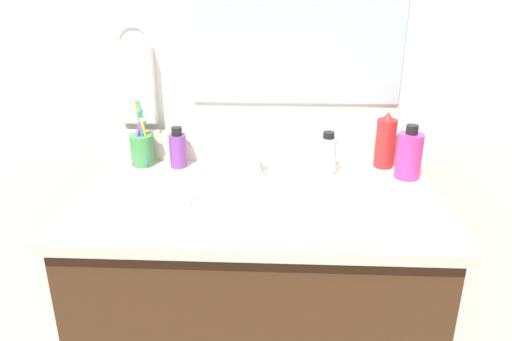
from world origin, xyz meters
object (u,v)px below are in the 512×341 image
hand_towel (136,85)px  bottle_soap_pink (409,155)px  faucet (258,164)px  bottle_gel_clear (328,155)px  bottle_cream_purple (178,149)px  bottle_spray_red (385,142)px  cup_green (142,147)px

hand_towel → bottle_soap_pink: (0.77, -0.13, -0.15)m
hand_towel → faucet: 0.43m
faucet → bottle_gel_clear: (0.19, 0.00, 0.03)m
faucet → bottle_cream_purple: (-0.23, 0.04, 0.02)m
bottle_soap_pink → hand_towel: bearing=170.5°
bottle_spray_red → bottle_soap_pink: bearing=-58.3°
hand_towel → cup_green: (0.02, -0.07, -0.17)m
bottle_gel_clear → bottle_soap_pink: 0.22m
hand_towel → bottle_gel_clear: size_ratio=1.78×
bottle_spray_red → bottle_cream_purple: bearing=-177.2°
hand_towel → bottle_cream_purple: hand_towel is taller
bottle_cream_purple → bottle_spray_red: bearing=2.8°
bottle_spray_red → bottle_gel_clear: size_ratio=1.33×
faucet → bottle_soap_pink: size_ratio=1.07×
bottle_gel_clear → bottle_cream_purple: 0.43m
bottle_spray_red → bottle_gel_clear: bearing=-158.4°
bottle_gel_clear → bottle_soap_pink: bearing=-3.2°
bottle_spray_red → hand_towel: bearing=176.0°
bottle_gel_clear → cup_green: bearing=174.8°
bottle_gel_clear → bottle_cream_purple: bearing=174.9°
hand_towel → bottle_gel_clear: bearing=-12.0°
faucet → bottle_spray_red: 0.37m
bottle_spray_red → bottle_soap_pink: bottle_spray_red is taller
bottle_spray_red → cup_green: size_ratio=0.85×
faucet → bottle_spray_red: bearing=10.6°
bottle_soap_pink → bottle_cream_purple: bearing=175.5°
hand_towel → bottle_soap_pink: bearing=-9.5°
hand_towel → faucet: bearing=-18.2°
bottle_gel_clear → bottle_soap_pink: size_ratio=0.83×
hand_towel → bottle_gel_clear: hand_towel is taller
cup_green → bottle_cream_purple: bearing=-5.5°
faucet → hand_towel: bearing=161.8°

